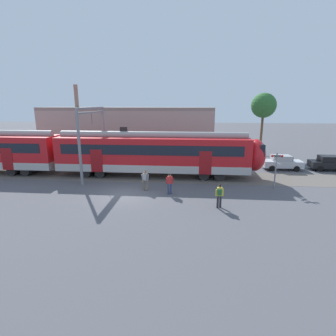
{
  "coord_description": "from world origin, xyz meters",
  "views": [
    {
      "loc": [
        4.99,
        -18.7,
        6.85
      ],
      "look_at": [
        3.12,
        2.52,
        1.6
      ],
      "focal_mm": 28.0,
      "sensor_mm": 36.0,
      "label": 1
    }
  ],
  "objects_px": {
    "pedestrian_red": "(170,182)",
    "parked_car_black": "(330,163)",
    "pedestrian_grey": "(145,179)",
    "pedestrian_yellow": "(219,194)",
    "parked_car_silver": "(282,162)",
    "crossing_signal": "(276,165)"
  },
  "relations": [
    {
      "from": "pedestrian_grey",
      "to": "parked_car_silver",
      "type": "height_order",
      "value": "pedestrian_grey"
    },
    {
      "from": "pedestrian_grey",
      "to": "crossing_signal",
      "type": "xyz_separation_m",
      "value": [
        10.54,
        1.42,
        1.02
      ]
    },
    {
      "from": "parked_car_silver",
      "to": "pedestrian_red",
      "type": "bearing_deg",
      "value": -141.95
    },
    {
      "from": "parked_car_silver",
      "to": "crossing_signal",
      "type": "height_order",
      "value": "crossing_signal"
    },
    {
      "from": "parked_car_silver",
      "to": "parked_car_black",
      "type": "distance_m",
      "value": 4.92
    },
    {
      "from": "pedestrian_red",
      "to": "parked_car_black",
      "type": "relative_size",
      "value": 0.41
    },
    {
      "from": "pedestrian_grey",
      "to": "pedestrian_red",
      "type": "distance_m",
      "value": 2.14
    },
    {
      "from": "pedestrian_yellow",
      "to": "parked_car_black",
      "type": "bearing_deg",
      "value": 42.1
    },
    {
      "from": "pedestrian_yellow",
      "to": "parked_car_silver",
      "type": "bearing_deg",
      "value": 55.67
    },
    {
      "from": "pedestrian_grey",
      "to": "crossing_signal",
      "type": "relative_size",
      "value": 0.56
    },
    {
      "from": "pedestrian_yellow",
      "to": "parked_car_black",
      "type": "xyz_separation_m",
      "value": [
        12.63,
        11.41,
        -0.21
      ]
    },
    {
      "from": "pedestrian_red",
      "to": "pedestrian_yellow",
      "type": "xyz_separation_m",
      "value": [
        3.55,
        -2.48,
        0.03
      ]
    },
    {
      "from": "pedestrian_red",
      "to": "parked_car_silver",
      "type": "bearing_deg",
      "value": 38.05
    },
    {
      "from": "parked_car_silver",
      "to": "crossing_signal",
      "type": "xyz_separation_m",
      "value": [
        -2.73,
        -6.67,
        1.23
      ]
    },
    {
      "from": "pedestrian_yellow",
      "to": "crossing_signal",
      "type": "bearing_deg",
      "value": 42.85
    },
    {
      "from": "pedestrian_red",
      "to": "crossing_signal",
      "type": "height_order",
      "value": "crossing_signal"
    },
    {
      "from": "pedestrian_grey",
      "to": "pedestrian_red",
      "type": "bearing_deg",
      "value": -19.49
    },
    {
      "from": "crossing_signal",
      "to": "parked_car_silver",
      "type": "bearing_deg",
      "value": 67.75
    },
    {
      "from": "parked_car_silver",
      "to": "pedestrian_grey",
      "type": "bearing_deg",
      "value": -148.62
    },
    {
      "from": "parked_car_black",
      "to": "pedestrian_red",
      "type": "bearing_deg",
      "value": -151.1
    },
    {
      "from": "pedestrian_grey",
      "to": "pedestrian_red",
      "type": "height_order",
      "value": "same"
    },
    {
      "from": "pedestrian_grey",
      "to": "pedestrian_yellow",
      "type": "relative_size",
      "value": 1.0
    }
  ]
}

